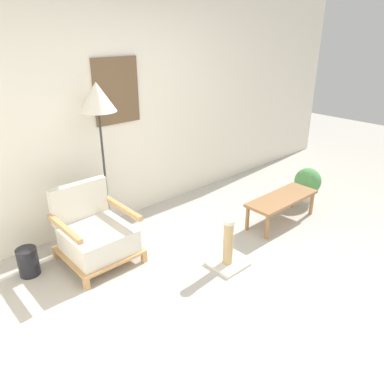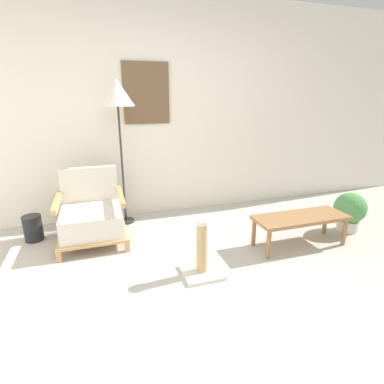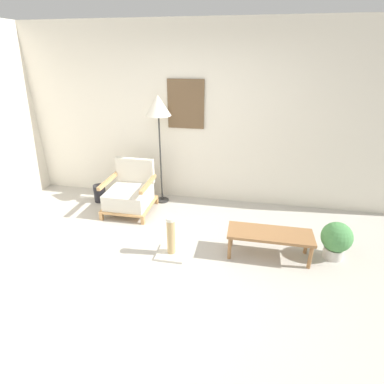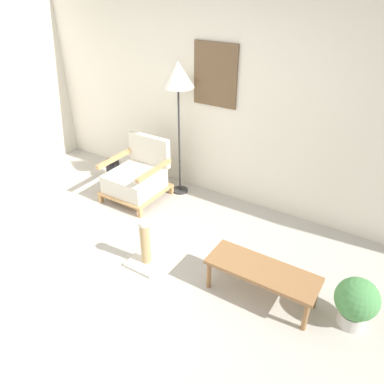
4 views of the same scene
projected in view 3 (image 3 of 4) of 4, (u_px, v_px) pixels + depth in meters
ground_plane at (164, 280)px, 3.27m from camera, size 14.00×14.00×0.00m
wall_back at (199, 118)px, 4.59m from camera, size 8.00×0.09×2.70m
armchair at (130, 193)px, 4.60m from camera, size 0.69×0.71×0.76m
floor_lamp at (158, 109)px, 4.38m from camera, size 0.38×0.38×1.71m
coffee_table at (270, 236)px, 3.54m from camera, size 0.99×0.37×0.33m
vase at (100, 193)px, 4.96m from camera, size 0.19×0.19×0.28m
potted_plant at (336, 239)px, 3.54m from camera, size 0.36×0.36×0.46m
scratching_post at (171, 243)px, 3.62m from camera, size 0.34×0.34×0.52m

